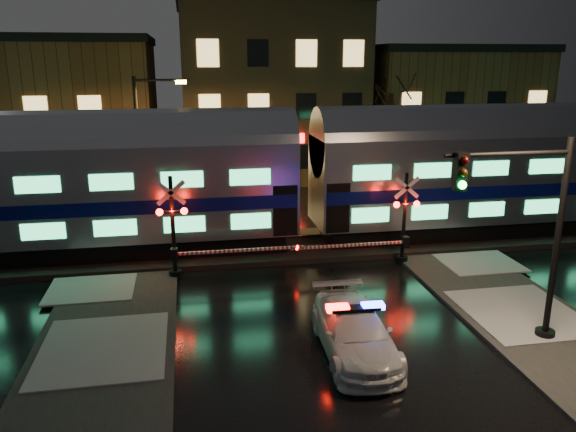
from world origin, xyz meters
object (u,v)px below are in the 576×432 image
at_px(crossing_signal_right, 396,228).
at_px(crossing_signal_left, 183,237).
at_px(streetlight, 144,144).
at_px(police_car, 354,331).
at_px(traffic_light, 528,239).

height_order(crossing_signal_right, crossing_signal_left, crossing_signal_left).
height_order(crossing_signal_right, streetlight, streetlight).
bearing_deg(police_car, crossing_signal_left, 127.50).
bearing_deg(streetlight, police_car, -64.45).
relative_size(crossing_signal_right, traffic_light, 0.88).
bearing_deg(police_car, traffic_light, -1.00).
distance_m(traffic_light, streetlight, 17.66).
height_order(police_car, traffic_light, traffic_light).
xyz_separation_m(crossing_signal_right, streetlight, (-10.05, 6.70, 2.67)).
bearing_deg(crossing_signal_right, streetlight, 146.30).
xyz_separation_m(crossing_signal_left, streetlight, (-1.68, 6.70, 2.58)).
bearing_deg(streetlight, crossing_signal_right, -33.70).
distance_m(crossing_signal_right, crossing_signal_left, 8.37).
bearing_deg(crossing_signal_left, crossing_signal_right, -0.03).
bearing_deg(streetlight, traffic_light, -50.42).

